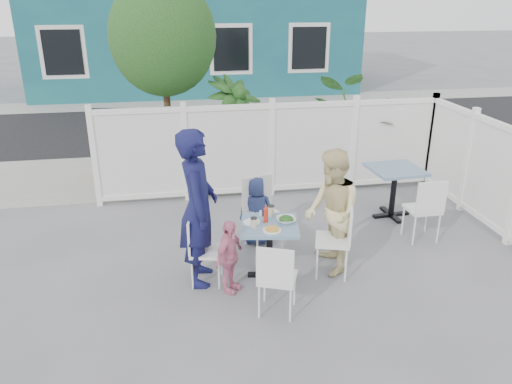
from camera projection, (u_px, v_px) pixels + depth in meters
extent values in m
plane|color=slate|center=(300.00, 262.00, 6.54)|extent=(80.00, 80.00, 0.00)
cube|color=gray|center=(252.00, 168.00, 10.02)|extent=(24.00, 2.60, 0.01)
cube|color=black|center=(230.00, 124.00, 13.41)|extent=(24.00, 5.00, 0.01)
cube|color=gray|center=(218.00, 102.00, 16.24)|extent=(24.00, 1.60, 0.01)
cube|color=#175366|center=(193.00, 2.00, 18.17)|extent=(11.00, 6.00, 6.00)
cube|color=black|center=(120.00, 51.00, 15.56)|extent=(1.20, 0.04, 1.40)
cube|color=black|center=(246.00, 49.00, 16.20)|extent=(1.20, 0.04, 1.40)
cube|color=white|center=(272.00, 149.00, 8.45)|extent=(5.80, 0.04, 1.40)
cube|color=white|center=(272.00, 106.00, 8.18)|extent=(5.86, 0.08, 0.08)
cube|color=white|center=(271.00, 191.00, 8.73)|extent=(5.86, 0.08, 0.12)
cube|color=white|center=(491.00, 175.00, 7.26)|extent=(0.04, 3.60, 1.40)
cube|color=white|center=(500.00, 125.00, 6.99)|extent=(0.08, 3.66, 0.08)
cube|color=white|center=(482.00, 222.00, 7.54)|extent=(0.08, 3.66, 0.12)
cylinder|color=#382316|center=(168.00, 119.00, 8.87)|extent=(0.12, 0.12, 2.40)
ellipsoid|color=#163813|center=(163.00, 37.00, 8.35)|extent=(1.80, 1.62, 1.98)
cube|color=gold|center=(111.00, 144.00, 9.56)|extent=(0.70, 0.54, 1.18)
imported|color=#163813|center=(233.00, 132.00, 8.95)|extent=(1.53, 1.53, 1.93)
imported|color=#163813|center=(359.00, 130.00, 9.24)|extent=(1.81, 1.62, 1.84)
cube|color=#4B698D|center=(270.00, 226.00, 5.95)|extent=(0.78, 0.78, 0.04)
cylinder|color=black|center=(269.00, 251.00, 6.08)|extent=(0.08, 0.08, 0.66)
cube|color=black|center=(269.00, 275.00, 6.20)|extent=(0.54, 0.17, 0.04)
cube|color=black|center=(269.00, 275.00, 6.20)|extent=(0.17, 0.54, 0.04)
cube|color=#4B698D|center=(396.00, 169.00, 7.60)|extent=(0.81, 0.81, 0.04)
cylinder|color=black|center=(393.00, 193.00, 7.75)|extent=(0.09, 0.09, 0.74)
cube|color=black|center=(391.00, 215.00, 7.88)|extent=(0.60, 0.13, 0.04)
cube|color=black|center=(391.00, 215.00, 7.88)|extent=(0.13, 0.60, 0.04)
cube|color=white|center=(207.00, 251.00, 5.95)|extent=(0.44, 0.45, 0.04)
cube|color=white|center=(191.00, 233.00, 5.87)|extent=(0.10, 0.39, 0.42)
cylinder|color=white|center=(221.00, 259.00, 6.18)|extent=(0.02, 0.02, 0.42)
cylinder|color=white|center=(219.00, 273.00, 5.87)|extent=(0.02, 0.02, 0.42)
cylinder|color=white|center=(196.00, 259.00, 6.18)|extent=(0.02, 0.02, 0.42)
cylinder|color=white|center=(192.00, 273.00, 5.87)|extent=(0.02, 0.02, 0.42)
cube|color=white|center=(332.00, 240.00, 6.12)|extent=(0.52, 0.53, 0.04)
cube|color=white|center=(350.00, 222.00, 6.00)|extent=(0.16, 0.42, 0.46)
cylinder|color=white|center=(317.00, 263.00, 6.06)|extent=(0.02, 0.02, 0.46)
cylinder|color=white|center=(318.00, 249.00, 6.39)|extent=(0.02, 0.02, 0.46)
cylinder|color=white|center=(346.00, 265.00, 6.01)|extent=(0.02, 0.02, 0.46)
cylinder|color=white|center=(345.00, 250.00, 6.35)|extent=(0.02, 0.02, 0.46)
cube|color=white|center=(264.00, 216.00, 6.74)|extent=(0.55, 0.54, 0.04)
cube|color=white|center=(257.00, 192.00, 6.81)|extent=(0.44, 0.16, 0.48)
cylinder|color=white|center=(282.00, 234.00, 6.76)|extent=(0.03, 0.03, 0.48)
cylinder|color=white|center=(257.00, 240.00, 6.60)|extent=(0.03, 0.03, 0.48)
cylinder|color=white|center=(270.00, 224.00, 7.06)|extent=(0.03, 0.03, 0.48)
cylinder|color=white|center=(246.00, 229.00, 6.90)|extent=(0.03, 0.03, 0.48)
cube|color=white|center=(277.00, 278.00, 5.37)|extent=(0.50, 0.49, 0.04)
cube|color=white|center=(275.00, 267.00, 5.12)|extent=(0.38, 0.17, 0.42)
cylinder|color=white|center=(265.00, 285.00, 5.63)|extent=(0.02, 0.02, 0.42)
cylinder|color=white|center=(294.00, 288.00, 5.56)|extent=(0.02, 0.02, 0.42)
cylinder|color=white|center=(259.00, 301.00, 5.34)|extent=(0.02, 0.02, 0.42)
cylinder|color=white|center=(290.00, 305.00, 5.27)|extent=(0.02, 0.02, 0.42)
cube|color=white|center=(422.00, 209.00, 7.00)|extent=(0.43, 0.41, 0.04)
cube|color=white|center=(432.00, 198.00, 6.73)|extent=(0.43, 0.03, 0.46)
cylinder|color=white|center=(403.00, 220.00, 7.21)|extent=(0.02, 0.02, 0.46)
cylinder|color=white|center=(426.00, 218.00, 7.27)|extent=(0.02, 0.02, 0.46)
cylinder|color=white|center=(414.00, 230.00, 6.90)|extent=(0.02, 0.02, 0.46)
cylinder|color=white|center=(438.00, 228.00, 6.96)|extent=(0.02, 0.02, 0.46)
imported|color=#121441|center=(198.00, 208.00, 5.80)|extent=(0.53, 0.74, 1.90)
imported|color=gold|center=(332.00, 213.00, 6.08)|extent=(0.61, 0.78, 1.58)
imported|color=navy|center=(256.00, 210.00, 6.89)|extent=(0.54, 0.41, 0.97)
imported|color=pink|center=(229.00, 257.00, 5.74)|extent=(0.50, 0.55, 0.90)
cylinder|color=white|center=(272.00, 230.00, 5.78)|extent=(0.22, 0.22, 0.01)
cylinder|color=white|center=(252.00, 222.00, 5.98)|extent=(0.21, 0.21, 0.01)
imported|color=white|center=(286.00, 220.00, 5.99)|extent=(0.23, 0.23, 0.06)
cylinder|color=beige|center=(254.00, 223.00, 5.85)|extent=(0.07, 0.07, 0.11)
cylinder|color=beige|center=(271.00, 211.00, 6.16)|extent=(0.08, 0.08, 0.12)
cylinder|color=red|center=(266.00, 215.00, 5.97)|extent=(0.05, 0.05, 0.17)
cylinder|color=white|center=(261.00, 213.00, 6.16)|extent=(0.03, 0.03, 0.07)
cylinder|color=black|center=(264.00, 214.00, 6.15)|extent=(0.03, 0.03, 0.07)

